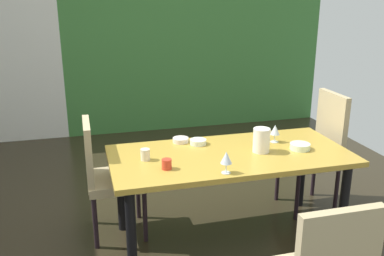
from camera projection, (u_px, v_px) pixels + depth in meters
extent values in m
cube|color=#2C2517|center=(184.00, 245.00, 3.36)|extent=(5.57, 6.07, 0.02)
cube|color=#3B7535|center=(198.00, 39.00, 5.95)|extent=(3.67, 0.10, 2.53)
cube|color=#B69035|center=(230.00, 156.00, 3.26)|extent=(1.83, 0.85, 0.04)
cylinder|color=black|center=(121.00, 192.00, 3.47)|extent=(0.07, 0.07, 0.68)
cylinder|color=black|center=(302.00, 171.00, 3.87)|extent=(0.07, 0.07, 0.68)
cylinder|color=black|center=(131.00, 234.00, 2.87)|extent=(0.07, 0.07, 0.68)
cylinder|color=black|center=(344.00, 204.00, 3.27)|extent=(0.07, 0.07, 0.68)
cube|color=tan|center=(117.00, 180.00, 3.39)|extent=(0.44, 0.44, 0.07)
cube|color=tan|center=(88.00, 153.00, 3.27)|extent=(0.05, 0.42, 0.50)
cylinder|color=black|center=(138.00, 195.00, 3.69)|extent=(0.04, 0.04, 0.43)
cylinder|color=black|center=(145.00, 217.00, 3.34)|extent=(0.04, 0.04, 0.43)
cylinder|color=black|center=(93.00, 201.00, 3.60)|extent=(0.04, 0.04, 0.43)
cylinder|color=black|center=(95.00, 223.00, 3.25)|extent=(0.04, 0.04, 0.43)
cube|color=tan|center=(308.00, 160.00, 3.81)|extent=(0.44, 0.44, 0.07)
cube|color=tan|center=(331.00, 126.00, 3.77)|extent=(0.05, 0.42, 0.60)
cylinder|color=black|center=(297.00, 197.00, 3.66)|extent=(0.04, 0.04, 0.43)
cylinder|color=black|center=(278.00, 179.00, 4.01)|extent=(0.04, 0.04, 0.43)
cylinder|color=black|center=(336.00, 192.00, 3.76)|extent=(0.04, 0.04, 0.43)
cylinder|color=black|center=(314.00, 175.00, 4.11)|extent=(0.04, 0.04, 0.43)
cylinder|color=silver|center=(226.00, 173.00, 2.90)|extent=(0.06, 0.06, 0.00)
cylinder|color=silver|center=(226.00, 168.00, 2.89)|extent=(0.01, 0.01, 0.07)
cone|color=silver|center=(226.00, 158.00, 2.87)|extent=(0.08, 0.08, 0.08)
cylinder|color=silver|center=(274.00, 142.00, 3.50)|extent=(0.07, 0.07, 0.00)
cylinder|color=silver|center=(275.00, 138.00, 3.49)|extent=(0.01, 0.01, 0.06)
cone|color=silver|center=(275.00, 130.00, 3.47)|extent=(0.08, 0.08, 0.08)
cylinder|color=white|center=(198.00, 142.00, 3.44)|extent=(0.13, 0.13, 0.04)
cylinder|color=white|center=(300.00, 146.00, 3.33)|extent=(0.16, 0.16, 0.05)
cylinder|color=silver|center=(181.00, 140.00, 3.49)|extent=(0.13, 0.13, 0.04)
cylinder|color=red|center=(167.00, 164.00, 2.96)|extent=(0.07, 0.07, 0.07)
cylinder|color=beige|center=(145.00, 155.00, 3.11)|extent=(0.07, 0.07, 0.09)
cylinder|color=white|center=(261.00, 140.00, 3.26)|extent=(0.13, 0.13, 0.19)
cone|color=white|center=(269.00, 130.00, 3.25)|extent=(0.05, 0.05, 0.03)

